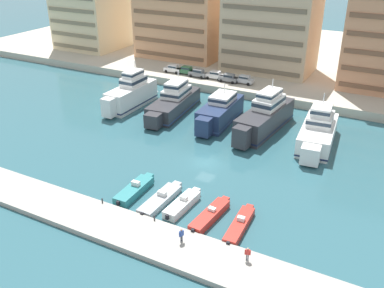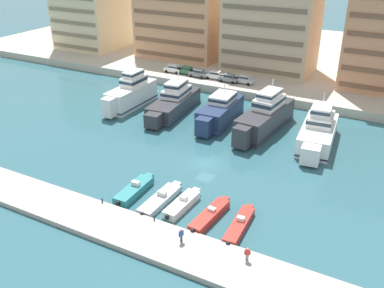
% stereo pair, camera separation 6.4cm
% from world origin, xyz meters
% --- Properties ---
extents(ground_plane, '(400.00, 400.00, 0.00)m').
position_xyz_m(ground_plane, '(0.00, 0.00, 0.00)').
color(ground_plane, '#2D5B66').
extents(quay_promenade, '(180.00, 70.00, 1.69)m').
position_xyz_m(quay_promenade, '(0.00, 62.86, 0.85)').
color(quay_promenade, '#BCB29E').
rests_on(quay_promenade, ground).
extents(pier_dock, '(120.00, 6.01, 0.64)m').
position_xyz_m(pier_dock, '(0.00, -18.95, 0.32)').
color(pier_dock, '#A8A399').
rests_on(pier_dock, ground).
extents(yacht_white_far_left, '(4.01, 15.06, 8.70)m').
position_xyz_m(yacht_white_far_left, '(-22.99, 13.72, 2.61)').
color(yacht_white_far_left, white).
rests_on(yacht_white_far_left, ground).
extents(yacht_charcoal_left, '(6.16, 18.15, 7.50)m').
position_xyz_m(yacht_charcoal_left, '(-14.23, 15.09, 2.03)').
color(yacht_charcoal_left, '#333338').
rests_on(yacht_charcoal_left, ground).
extents(yacht_navy_mid_left, '(5.00, 15.36, 6.74)m').
position_xyz_m(yacht_navy_mid_left, '(-4.53, 14.63, 2.05)').
color(yacht_navy_mid_left, navy).
rests_on(yacht_navy_mid_left, ground).
extents(yacht_charcoal_center_left, '(5.88, 18.28, 8.60)m').
position_xyz_m(yacht_charcoal_center_left, '(3.65, 15.04, 2.55)').
color(yacht_charcoal_center_left, '#333338').
rests_on(yacht_charcoal_center_left, ground).
extents(yacht_white_center, '(6.19, 16.46, 7.97)m').
position_xyz_m(yacht_white_center, '(12.91, 13.96, 2.20)').
color(yacht_white_center, white).
rests_on(yacht_white_center, ground).
extents(motorboat_teal_far_left, '(2.18, 7.84, 1.63)m').
position_xyz_m(motorboat_teal_far_left, '(-4.45, -11.77, 0.55)').
color(motorboat_teal_far_left, teal).
rests_on(motorboat_teal_far_left, ground).
extents(motorboat_grey_left, '(2.21, 8.51, 1.35)m').
position_xyz_m(motorboat_grey_left, '(-0.43, -11.87, 0.41)').
color(motorboat_grey_left, '#9EA3A8').
rests_on(motorboat_grey_left, ground).
extents(motorboat_white_mid_left, '(2.08, 7.17, 1.52)m').
position_xyz_m(motorboat_white_mid_left, '(2.61, -11.68, 0.53)').
color(motorboat_white_mid_left, white).
rests_on(motorboat_white_mid_left, ground).
extents(motorboat_red_center_left, '(2.20, 8.04, 1.35)m').
position_xyz_m(motorboat_red_center_left, '(6.61, -12.16, 0.50)').
color(motorboat_red_center_left, red).
rests_on(motorboat_red_center_left, ground).
extents(motorboat_red_center, '(2.00, 8.06, 1.34)m').
position_xyz_m(motorboat_red_center, '(10.38, -12.24, 0.46)').
color(motorboat_red_center, red).
rests_on(motorboat_red_center, ground).
extents(car_white_far_left, '(4.13, 1.99, 1.80)m').
position_xyz_m(car_white_far_left, '(-24.44, 32.37, 2.67)').
color(car_white_far_left, white).
rests_on(car_white_far_left, quay_promenade).
extents(car_green_left, '(4.10, 1.93, 1.80)m').
position_xyz_m(car_green_left, '(-21.16, 32.67, 2.67)').
color(car_green_left, '#2D6642').
rests_on(car_green_left, quay_promenade).
extents(car_grey_mid_left, '(4.15, 2.02, 1.80)m').
position_xyz_m(car_grey_mid_left, '(-17.76, 31.96, 2.67)').
color(car_grey_mid_left, slate).
rests_on(car_grey_mid_left, quay_promenade).
extents(car_white_center_left, '(4.14, 1.99, 1.80)m').
position_xyz_m(car_white_center_left, '(-13.85, 32.43, 2.67)').
color(car_white_center_left, white).
rests_on(car_white_center_left, quay_promenade).
extents(car_grey_center, '(4.14, 2.01, 1.80)m').
position_xyz_m(car_grey_center, '(-10.34, 31.86, 2.67)').
color(car_grey_center, slate).
rests_on(car_grey_center, quay_promenade).
extents(car_silver_center_right, '(4.16, 2.03, 1.80)m').
position_xyz_m(car_silver_center_right, '(-7.02, 32.42, 2.67)').
color(car_silver_center_right, '#B7BCC1').
rests_on(car_silver_center_right, quay_promenade).
extents(apartment_block_far_left, '(16.70, 17.69, 21.27)m').
position_xyz_m(apartment_block_far_left, '(-56.69, 44.49, 11.38)').
color(apartment_block_far_left, beige).
rests_on(apartment_block_far_left, quay_promenade).
extents(apartment_block_left, '(21.36, 13.03, 22.40)m').
position_xyz_m(apartment_block_left, '(-29.93, 45.97, 11.95)').
color(apartment_block_left, tan).
rests_on(apartment_block_left, quay_promenade).
extents(apartment_block_mid_left, '(20.19, 12.86, 22.01)m').
position_xyz_m(apartment_block_mid_left, '(-5.88, 44.44, 11.76)').
color(apartment_block_mid_left, '#C6AD89').
rests_on(apartment_block_mid_left, quay_promenade).
extents(pedestrian_near_edge, '(0.40, 0.60, 1.67)m').
position_xyz_m(pedestrian_near_edge, '(6.08, -18.15, 1.63)').
color(pedestrian_near_edge, '#4C515B').
rests_on(pedestrian_near_edge, pier_dock).
extents(pedestrian_mid_deck, '(0.60, 0.33, 1.59)m').
position_xyz_m(pedestrian_mid_deck, '(13.37, -17.56, 1.59)').
color(pedestrian_mid_deck, '#4C515B').
rests_on(pedestrian_mid_deck, pier_dock).
extents(bollard_west, '(0.20, 0.20, 0.61)m').
position_xyz_m(bollard_west, '(-6.18, -16.19, 0.97)').
color(bollard_west, '#2D2D33').
rests_on(bollard_west, pier_dock).
extents(bollard_west_mid, '(0.20, 0.20, 0.61)m').
position_xyz_m(bollard_west_mid, '(1.39, -16.19, 0.97)').
color(bollard_west_mid, '#2D2D33').
rests_on(bollard_west_mid, pier_dock).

